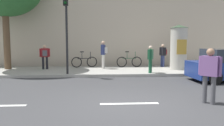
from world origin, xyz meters
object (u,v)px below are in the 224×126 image
object	(u,v)px
pedestrian_in_light_jacket	(45,55)
bicycle_leaning	(129,61)
pedestrian_near_pole	(150,57)
pedestrian_in_red_top	(163,53)
pedestrian_with_backpack	(103,52)
pedestrian_in_dark_shirt	(210,71)
bicycle_upright	(84,62)
poster_column	(179,47)
traffic_light	(66,19)

from	to	relation	value
pedestrian_in_light_jacket	bicycle_leaning	bearing A→B (deg)	8.46
pedestrian_near_pole	pedestrian_in_red_top	world-z (taller)	pedestrian_in_red_top
pedestrian_near_pole	pedestrian_with_backpack	world-z (taller)	pedestrian_with_backpack
pedestrian_in_dark_shirt	bicycle_upright	distance (m)	9.56
pedestrian_in_red_top	pedestrian_with_backpack	distance (m)	4.23
pedestrian_near_pole	pedestrian_in_red_top	xyz separation A→B (m)	(1.57, 2.88, 0.04)
poster_column	pedestrian_in_dark_shirt	xyz separation A→B (m)	(-1.66, -7.04, -0.56)
bicycle_leaning	pedestrian_near_pole	bearing A→B (deg)	-74.42
traffic_light	pedestrian_in_dark_shirt	distance (m)	7.67
poster_column	pedestrian_near_pole	distance (m)	2.64
pedestrian_in_dark_shirt	bicycle_leaning	size ratio (longest dim) A/B	0.96
pedestrian_near_pole	bicycle_upright	world-z (taller)	pedestrian_near_pole
pedestrian_in_light_jacket	pedestrian_with_backpack	distance (m)	3.73
traffic_light	pedestrian_in_light_jacket	distance (m)	3.46
pedestrian_near_pole	bicycle_leaning	bearing A→B (deg)	105.58
traffic_light	bicycle_upright	distance (m)	4.09
poster_column	pedestrian_in_light_jacket	world-z (taller)	poster_column
bicycle_upright	pedestrian_with_backpack	bearing A→B (deg)	-31.33
bicycle_upright	pedestrian_in_red_top	bearing A→B (deg)	-0.32
pedestrian_in_light_jacket	pedestrian_with_backpack	size ratio (longest dim) A/B	0.86
pedestrian_near_pole	pedestrian_in_red_top	bearing A→B (deg)	61.32
pedestrian_in_dark_shirt	pedestrian_in_light_jacket	world-z (taller)	same
pedestrian_in_red_top	bicycle_leaning	xyz separation A→B (m)	(-2.37, -0.04, -0.55)
pedestrian_in_red_top	bicycle_leaning	distance (m)	2.43
poster_column	bicycle_leaning	size ratio (longest dim) A/B	1.58
pedestrian_with_backpack	pedestrian_in_dark_shirt	bearing A→B (deg)	-68.32
traffic_light	bicycle_leaning	size ratio (longest dim) A/B	2.47
traffic_light	pedestrian_in_light_jacket	xyz separation A→B (m)	(-1.72, 2.23, -2.02)
traffic_light	pedestrian_with_backpack	size ratio (longest dim) A/B	2.43
pedestrian_in_light_jacket	bicycle_leaning	size ratio (longest dim) A/B	0.87
traffic_light	bicycle_upright	bearing A→B (deg)	77.18
pedestrian_in_light_jacket	bicycle_upright	world-z (taller)	pedestrian_in_light_jacket
pedestrian_with_backpack	bicycle_leaning	xyz separation A→B (m)	(1.79, 0.72, -0.69)
pedestrian_in_dark_shirt	pedestrian_near_pole	xyz separation A→B (m)	(-0.48, 5.58, 0.03)
traffic_light	pedestrian_near_pole	xyz separation A→B (m)	(4.59, 0.21, -2.04)
poster_column	pedestrian_in_light_jacket	distance (m)	8.49
bicycle_upright	pedestrian_in_light_jacket	bearing A→B (deg)	-159.81
traffic_light	poster_column	world-z (taller)	traffic_light
bicycle_leaning	pedestrian_in_red_top	bearing A→B (deg)	1.02
pedestrian_in_dark_shirt	traffic_light	bearing A→B (deg)	133.35
poster_column	bicycle_leaning	xyz separation A→B (m)	(-2.93, 1.38, -1.03)
traffic_light	poster_column	distance (m)	7.10
poster_column	pedestrian_in_red_top	world-z (taller)	poster_column
pedestrian_in_red_top	bicycle_leaning	bearing A→B (deg)	-178.98
poster_column	pedestrian_in_dark_shirt	distance (m)	7.26
traffic_light	bicycle_upright	xyz separation A→B (m)	(0.71, 3.12, -2.55)
pedestrian_in_red_top	pedestrian_with_backpack	world-z (taller)	pedestrian_with_backpack
pedestrian_in_red_top	pedestrian_in_light_jacket	distance (m)	7.93
pedestrian_in_dark_shirt	pedestrian_with_backpack	world-z (taller)	pedestrian_with_backpack
pedestrian_in_dark_shirt	pedestrian_with_backpack	size ratio (longest dim) A/B	0.94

